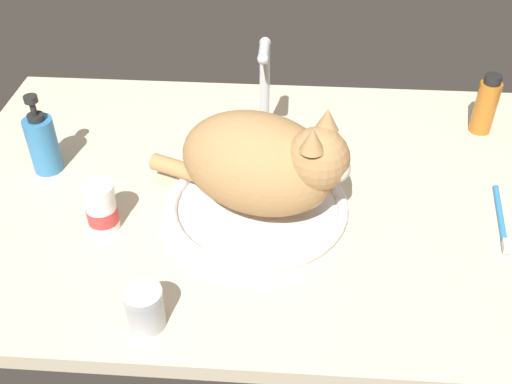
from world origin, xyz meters
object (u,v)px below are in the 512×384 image
toothbrush (501,219)px  cat (266,163)px  sink_basin (256,205)px  pill_bottle (102,209)px  amber_bottle (486,105)px  soap_pump_bottle (43,143)px  metal_jar (145,308)px  faucet (263,106)px

toothbrush → cat: bearing=-179.8°
sink_basin → pill_bottle: (-26.00, -6.58, 3.31)cm
amber_bottle → soap_pump_bottle: 89.85cm
metal_jar → toothbrush: (57.56, 26.35, -2.84)cm
metal_jar → pill_bottle: pill_bottle is taller
sink_basin → cat: (1.67, -0.67, 9.99)cm
sink_basin → faucet: (-0.00, 21.19, 8.00)cm
amber_bottle → toothbrush: bearing=-95.3°
cat → soap_pump_bottle: size_ratio=2.26×
faucet → soap_pump_bottle: bearing=-164.1°
soap_pump_bottle → toothbrush: (84.90, -9.89, -5.47)cm
pill_bottle → toothbrush: pill_bottle is taller
cat → metal_jar: cat is taller
pill_bottle → soap_pump_bottle: 22.34cm
toothbrush → soap_pump_bottle: bearing=173.4°
sink_basin → cat: size_ratio=0.89×
faucet → pill_bottle: faucet is taller
toothbrush → metal_jar: bearing=-155.4°
cat → amber_bottle: (44.45, 29.90, -4.66)cm
cat → metal_jar: size_ratio=5.37×
faucet → pill_bottle: 38.33cm
sink_basin → pill_bottle: bearing=-165.8°
sink_basin → metal_jar: metal_jar is taller
soap_pump_bottle → toothbrush: 85.65cm
sink_basin → metal_jar: bearing=-117.8°
sink_basin → amber_bottle: amber_bottle is taller
pill_bottle → toothbrush: 69.75cm
cat → pill_bottle: 29.08cm
amber_bottle → metal_jar: 82.39cm
metal_jar → soap_pump_bottle: size_ratio=0.42×
sink_basin → pill_bottle: pill_bottle is taller
soap_pump_bottle → faucet: bearing=15.9°
cat → soap_pump_bottle: (-43.19, 10.06, -4.79)cm
amber_bottle → metal_jar: amber_bottle is taller
soap_pump_bottle → amber_bottle: bearing=12.8°
faucet → cat: faucet is taller
amber_bottle → soap_pump_bottle: size_ratio=0.81×
faucet → amber_bottle: size_ratio=1.77×
pill_bottle → cat: bearing=12.1°
faucet → amber_bottle: faucet is taller
amber_bottle → metal_jar: bearing=-137.1°
pill_bottle → faucet: bearing=46.9°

